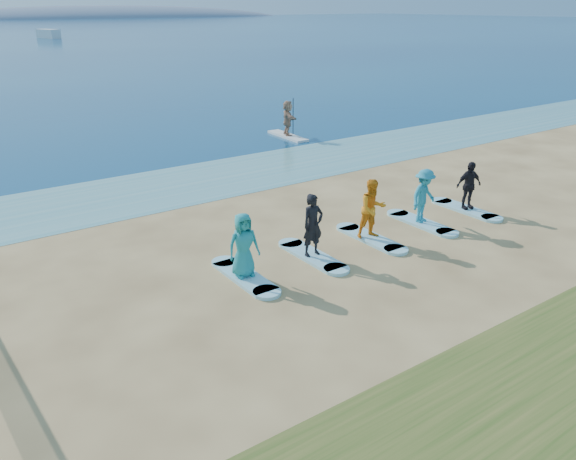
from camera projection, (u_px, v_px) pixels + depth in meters
ground at (362, 288)px, 13.93m from camera, size 600.00×600.00×0.00m
shallow_water at (180, 185)px, 21.88m from camera, size 600.00×600.00×0.00m
island_ridge at (108, 17)px, 291.94m from camera, size 220.00×56.00×18.00m
paddleboard at (288, 136)px, 29.68m from camera, size 0.84×3.03×0.12m
paddleboarder at (288, 118)px, 29.33m from camera, size 1.06×1.75×1.79m
boat_offshore_b at (49, 38)px, 114.60m from camera, size 3.88×5.72×1.76m
surfboard_0 at (245, 277)px, 14.43m from camera, size 0.70×2.20×0.09m
student_0 at (244, 245)px, 14.09m from camera, size 0.88×0.63×1.68m
surfboard_1 at (312, 256)px, 15.60m from camera, size 0.70×2.20×0.09m
student_1 at (313, 225)px, 15.26m from camera, size 0.65×0.43×1.76m
surfboard_2 at (371, 238)px, 16.78m from camera, size 0.70×2.20×0.09m
student_2 at (372, 209)px, 16.43m from camera, size 1.00×0.85×1.78m
surfboard_3 at (421, 223)px, 17.96m from camera, size 0.70×2.20×0.09m
student_3 at (424, 196)px, 17.62m from camera, size 1.22×0.84×1.73m
surfboard_4 at (466, 209)px, 19.14m from camera, size 0.70×2.20×0.09m
student_4 at (469, 185)px, 18.81m from camera, size 1.02×0.62×1.63m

